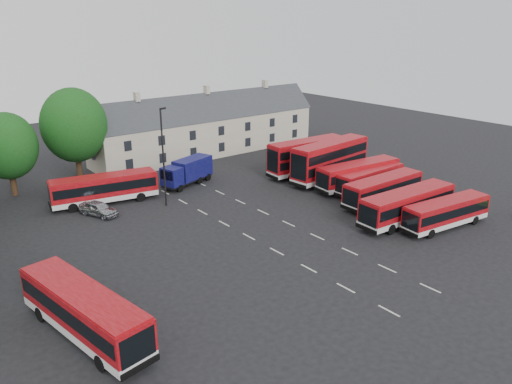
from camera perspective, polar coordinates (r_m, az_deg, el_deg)
ground at (r=45.39m, az=0.73°, el=-5.95°), size 140.00×140.00×0.00m
lane_markings at (r=48.25m, az=1.53°, el=-4.35°), size 5.15×33.80×0.01m
terrace_houses at (r=75.20m, az=-5.53°, el=7.33°), size 35.70×7.13×10.06m
bus_row_a at (r=51.56m, az=20.92°, el=-2.08°), size 10.14×3.55×2.81m
bus_row_b at (r=51.67m, az=16.93°, el=-1.26°), size 11.61×3.27×3.25m
bus_row_c at (r=56.13m, az=14.34°, el=0.45°), size 10.63×2.60×3.00m
bus_row_d at (r=59.71m, az=12.91°, el=1.57°), size 9.90×2.51×2.78m
bus_row_e at (r=60.61m, az=11.61°, el=2.15°), size 11.32×3.66×3.14m
bus_dd_south at (r=62.89m, az=8.46°, el=3.81°), size 12.13×3.87×4.89m
bus_dd_north at (r=64.92m, az=5.86°, el=4.24°), size 11.27×3.34×4.56m
bus_west at (r=34.13m, az=-19.11°, el=-12.50°), size 4.50×11.96×3.30m
bus_north at (r=56.85m, az=-16.95°, el=0.57°), size 11.55×4.66×3.19m
box_truck at (r=61.20m, az=-7.81°, el=2.41°), size 7.50×4.32×3.13m
silver_car at (r=53.94m, az=-17.55°, el=-1.82°), size 3.38×4.73×1.50m
lamppost at (r=53.53m, az=-10.54°, el=4.18°), size 0.74×0.37×10.66m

